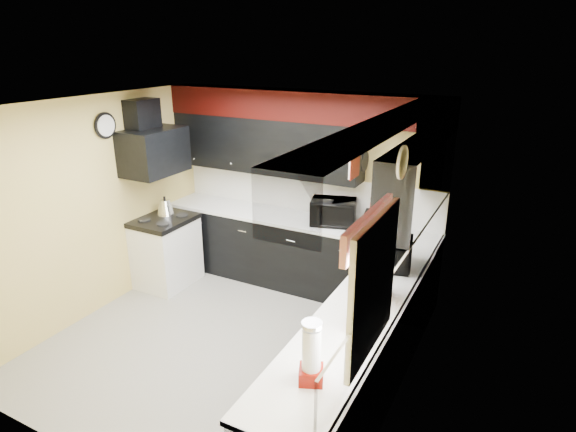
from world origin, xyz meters
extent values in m
plane|color=gray|center=(0.00, 0.00, 0.00)|extent=(3.60, 3.60, 0.00)
cube|color=#E0C666|center=(0.00, 1.80, 1.25)|extent=(3.60, 0.06, 2.50)
cube|color=#E0C666|center=(1.80, 0.00, 1.25)|extent=(0.06, 3.60, 2.50)
cube|color=#E0C666|center=(-1.80, 0.00, 1.25)|extent=(0.06, 3.60, 2.50)
cube|color=white|center=(0.00, 0.00, 2.50)|extent=(3.60, 3.60, 0.06)
cube|color=black|center=(0.00, 1.50, 0.45)|extent=(3.60, 0.60, 0.90)
cube|color=black|center=(1.50, -0.30, 0.45)|extent=(0.60, 3.00, 0.90)
cube|color=white|center=(0.00, 1.50, 0.92)|extent=(3.62, 0.64, 0.04)
cube|color=white|center=(1.50, -0.30, 0.92)|extent=(0.64, 3.02, 0.04)
cube|color=white|center=(0.00, 1.79, 1.19)|extent=(3.60, 0.02, 0.50)
cube|color=white|center=(1.79, 0.00, 1.19)|extent=(0.02, 3.60, 0.50)
cube|color=black|center=(-0.50, 1.62, 1.80)|extent=(2.60, 0.35, 0.70)
cube|color=black|center=(1.62, 0.90, 1.80)|extent=(0.35, 1.80, 0.70)
cube|color=black|center=(0.00, 1.62, 2.33)|extent=(3.60, 0.36, 0.35)
cube|color=black|center=(1.62, -0.18, 2.33)|extent=(0.36, 3.24, 0.35)
cube|color=white|center=(-1.50, 0.75, 0.43)|extent=(0.60, 0.75, 0.86)
cube|color=black|center=(-1.50, 0.75, 0.89)|extent=(0.62, 0.77, 0.06)
cube|color=black|center=(-1.55, 0.75, 1.78)|extent=(0.50, 0.78, 0.55)
cube|color=black|center=(-1.68, 0.75, 2.20)|extent=(0.24, 0.40, 0.40)
cube|color=red|center=(1.73, -0.90, 1.95)|extent=(0.04, 0.88, 0.20)
cube|color=white|center=(0.83, 1.30, 1.80)|extent=(0.03, 0.26, 0.35)
imported|color=black|center=(0.51, 1.51, 1.09)|extent=(0.63, 0.57, 0.31)
imported|color=black|center=(1.51, 0.72, 1.07)|extent=(0.42, 0.54, 0.27)
cylinder|color=silver|center=(1.02, 1.52, 1.03)|extent=(0.20, 0.20, 0.18)
cube|color=black|center=(0.99, 1.49, 1.07)|extent=(0.13, 0.17, 0.25)
camera|label=1|loc=(2.58, -3.61, 3.04)|focal=30.00mm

